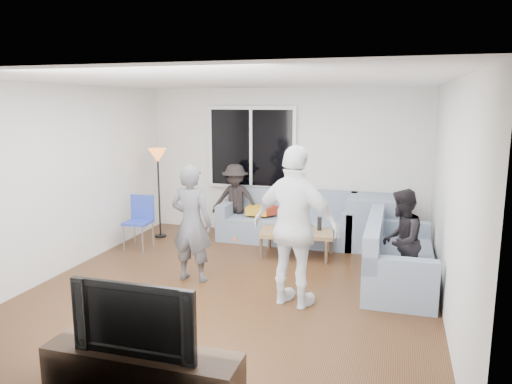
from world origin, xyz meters
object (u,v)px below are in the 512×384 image
(sofa_right_section, at_px, (400,252))
(television, at_px, (140,315))
(sofa_back_section, at_px, (287,217))
(coffee_table, at_px, (297,244))
(floor_lamp, at_px, (159,194))
(spectator_back, at_px, (235,201))
(player_left, at_px, (192,223))
(tv_console, at_px, (143,376))
(player_right, at_px, (296,227))
(side_chair, at_px, (138,223))
(spectator_right, at_px, (401,241))

(sofa_right_section, xyz_separation_m, television, (-1.94, -3.27, 0.31))
(sofa_back_section, relative_size, coffee_table, 2.09)
(floor_lamp, distance_m, spectator_back, 1.34)
(player_left, xyz_separation_m, television, (0.72, -2.59, -0.05))
(coffee_table, height_order, tv_console, tv_console)
(player_right, bearing_deg, spectator_back, -41.05)
(coffee_table, relative_size, side_chair, 1.28)
(coffee_table, xyz_separation_m, tv_console, (-0.41, -3.99, 0.02))
(sofa_back_section, distance_m, side_chair, 2.48)
(coffee_table, bearing_deg, television, -95.87)
(floor_lamp, xyz_separation_m, tv_console, (2.13, -4.38, -0.56))
(sofa_back_section, bearing_deg, tv_console, -90.83)
(floor_lamp, relative_size, player_left, 1.00)
(sofa_right_section, height_order, tv_console, sofa_right_section)
(spectator_back, bearing_deg, sofa_right_section, -31.40)
(sofa_back_section, bearing_deg, player_left, -109.79)
(sofa_right_section, xyz_separation_m, spectator_right, (0.00, -0.31, 0.23))
(television, bearing_deg, player_left, 105.48)
(television, bearing_deg, spectator_back, 100.24)
(side_chair, relative_size, player_left, 0.55)
(spectator_right, distance_m, tv_console, 3.57)
(side_chair, height_order, player_right, player_right)
(spectator_right, distance_m, television, 3.55)
(sofa_right_section, distance_m, spectator_right, 0.38)
(tv_console, bearing_deg, spectator_back, 100.24)
(player_right, bearing_deg, tv_console, 87.75)
(sofa_back_section, bearing_deg, spectator_right, -43.95)
(television, bearing_deg, spectator_right, 56.85)
(sofa_back_section, bearing_deg, coffee_table, -66.43)
(side_chair, distance_m, tv_console, 4.22)
(side_chair, xyz_separation_m, spectator_back, (1.26, 1.17, 0.22))
(spectator_right, bearing_deg, coffee_table, -111.37)
(coffee_table, bearing_deg, sofa_right_section, -25.02)
(coffee_table, bearing_deg, floor_lamp, 171.25)
(sofa_right_section, bearing_deg, tv_console, 149.38)
(floor_lamp, height_order, spectator_back, floor_lamp)
(coffee_table, height_order, spectator_right, spectator_right)
(sofa_back_section, bearing_deg, television, -90.83)
(spectator_back, bearing_deg, player_right, -60.96)
(sofa_back_section, bearing_deg, sofa_right_section, -38.66)
(sofa_right_section, bearing_deg, spectator_right, -180.00)
(player_left, relative_size, spectator_right, 1.20)
(player_left, distance_m, tv_console, 2.74)
(floor_lamp, height_order, spectator_right, floor_lamp)
(tv_console, bearing_deg, floor_lamp, 115.96)
(sofa_back_section, relative_size, side_chair, 2.67)
(sofa_right_section, distance_m, tv_console, 3.81)
(player_left, height_order, television, player_left)
(floor_lamp, height_order, player_right, player_right)
(spectator_right, bearing_deg, television, -20.80)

